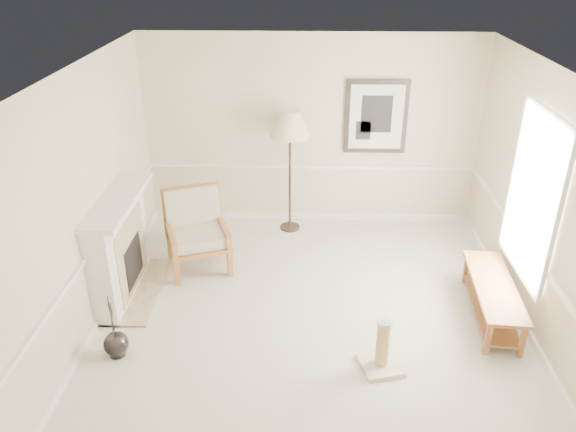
{
  "coord_description": "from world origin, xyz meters",
  "views": [
    {
      "loc": [
        -0.07,
        -5.33,
        4.08
      ],
      "look_at": [
        -0.28,
        0.7,
        1.06
      ],
      "focal_mm": 35.0,
      "sensor_mm": 36.0,
      "label": 1
    }
  ],
  "objects_px": {
    "floor_vase": "(116,344)",
    "floor_lamp": "(290,127)",
    "bench": "(493,295)",
    "scratching_post": "(382,353)",
    "armchair": "(196,226)"
  },
  "relations": [
    {
      "from": "floor_vase",
      "to": "scratching_post",
      "type": "height_order",
      "value": "floor_vase"
    },
    {
      "from": "floor_lamp",
      "to": "bench",
      "type": "relative_size",
      "value": 1.18
    },
    {
      "from": "armchair",
      "to": "scratching_post",
      "type": "xyz_separation_m",
      "value": [
        2.3,
        -2.04,
        -0.38
      ]
    },
    {
      "from": "floor_vase",
      "to": "floor_lamp",
      "type": "xyz_separation_m",
      "value": [
        1.78,
        3.02,
        1.49
      ]
    },
    {
      "from": "armchair",
      "to": "bench",
      "type": "height_order",
      "value": "armchair"
    },
    {
      "from": "bench",
      "to": "scratching_post",
      "type": "xyz_separation_m",
      "value": [
        -1.4,
        -0.94,
        -0.11
      ]
    },
    {
      "from": "floor_lamp",
      "to": "scratching_post",
      "type": "xyz_separation_m",
      "value": [
        1.06,
        -3.12,
        -1.44
      ]
    },
    {
      "from": "floor_vase",
      "to": "bench",
      "type": "bearing_deg",
      "value": 11.36
    },
    {
      "from": "floor_lamp",
      "to": "bench",
      "type": "distance_m",
      "value": 3.54
    },
    {
      "from": "armchair",
      "to": "scratching_post",
      "type": "height_order",
      "value": "armchair"
    },
    {
      "from": "floor_lamp",
      "to": "bench",
      "type": "bearing_deg",
      "value": -41.49
    },
    {
      "from": "floor_lamp",
      "to": "scratching_post",
      "type": "bearing_deg",
      "value": -71.3
    },
    {
      "from": "bench",
      "to": "scratching_post",
      "type": "relative_size",
      "value": 2.67
    },
    {
      "from": "armchair",
      "to": "floor_lamp",
      "type": "bearing_deg",
      "value": 21.12
    },
    {
      "from": "floor_vase",
      "to": "floor_lamp",
      "type": "bearing_deg",
      "value": 59.49
    }
  ]
}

